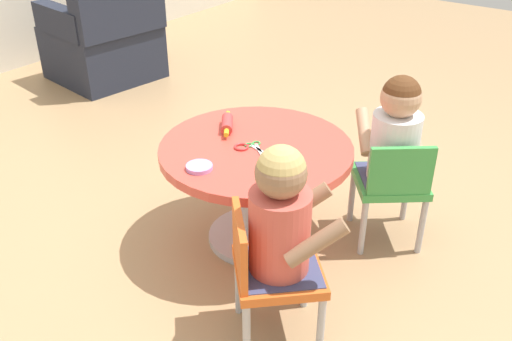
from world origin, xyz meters
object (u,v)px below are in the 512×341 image
at_px(child_chair_right, 392,183).
at_px(craft_table, 256,171).
at_px(craft_scissors, 255,147).
at_px(rolling_pin, 227,124).
at_px(seated_child_right, 396,133).
at_px(seated_child_left, 282,216).
at_px(child_chair_left, 269,270).
at_px(armchair_dark, 105,40).

bearing_deg(child_chair_right, craft_table, 125.22).
height_order(craft_table, craft_scissors, craft_scissors).
xyz_separation_m(child_chair_right, rolling_pin, (-0.29, 0.69, 0.21)).
height_order(seated_child_right, rolling_pin, seated_child_right).
bearing_deg(seated_child_left, seated_child_right, -3.23).
bearing_deg(child_chair_left, child_chair_right, -7.08).
height_order(seated_child_right, armchair_dark, armchair_dark).
height_order(craft_table, armchair_dark, armchair_dark).
xyz_separation_m(child_chair_left, craft_scissors, (0.44, 0.38, 0.18)).
xyz_separation_m(seated_child_left, seated_child_right, (0.80, -0.05, 0.00)).
bearing_deg(seated_child_left, rolling_pin, 52.16).
bearing_deg(craft_table, child_chair_left, -139.37).
xyz_separation_m(child_chair_left, armchair_dark, (1.44, 2.53, 0.00)).
relative_size(child_chair_left, child_chair_right, 1.00).
bearing_deg(craft_scissors, seated_child_left, -135.07).
height_order(armchair_dark, craft_scissors, armchair_dark).
bearing_deg(rolling_pin, seated_child_right, -64.41).
xyz_separation_m(craft_table, seated_child_left, (-0.42, -0.42, 0.17)).
relative_size(craft_table, seated_child_left, 1.62).
xyz_separation_m(armchair_dark, craft_scissors, (-1.01, -2.15, 0.18)).
distance_m(child_chair_left, armchair_dark, 2.92).
relative_size(seated_child_right, craft_scissors, 3.59).
bearing_deg(seated_child_left, child_chair_left, 133.97).
distance_m(child_chair_left, seated_child_left, 0.23).
xyz_separation_m(craft_table, rolling_pin, (0.06, 0.20, 0.15)).
distance_m(rolling_pin, craft_scissors, 0.22).
bearing_deg(child_chair_left, seated_child_right, -5.11).
bearing_deg(rolling_pin, armchair_dark, 64.32).
height_order(craft_table, rolling_pin, rolling_pin).
bearing_deg(child_chair_left, craft_scissors, 41.00).
bearing_deg(rolling_pin, craft_table, -105.59).
relative_size(craft_table, child_chair_right, 1.55).
height_order(seated_child_left, seated_child_right, same).
bearing_deg(craft_table, rolling_pin, 74.41).
bearing_deg(armchair_dark, child_chair_left, -119.66).
distance_m(child_chair_right, seated_child_right, 0.23).
distance_m(armchair_dark, craft_scissors, 2.38).
bearing_deg(child_chair_left, craft_table, 40.63).
relative_size(child_chair_left, seated_child_right, 1.05).
height_order(seated_child_left, rolling_pin, seated_child_left).
distance_m(seated_child_left, seated_child_right, 0.80).
relative_size(child_chair_right, armchair_dark, 0.63).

